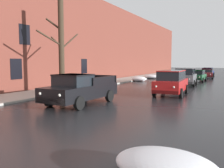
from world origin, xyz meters
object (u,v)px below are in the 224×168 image
sedan_green_parked_far_down_block (198,75)px  sedan_maroon_queued_behind_truck (207,73)px  bare_tree_second_along_sidewalk (61,44)px  suv_grey_parked_kerbside_mid (185,76)px  suv_red_parked_kerbside_close (171,82)px  sedan_darkblue_at_far_intersection (207,72)px  pickup_truck_black_approaching_near_lane (80,89)px

sedan_green_parked_far_down_block → sedan_maroon_queued_behind_truck: 6.62m
bare_tree_second_along_sidewalk → suv_grey_parked_kerbside_mid: (6.62, 11.54, -2.72)m
suv_red_parked_kerbside_close → sedan_green_parked_far_down_block: 13.57m
sedan_maroon_queued_behind_truck → sedan_darkblue_at_far_intersection: bearing=95.3°
suv_grey_parked_kerbside_mid → sedan_green_parked_far_down_block: bearing=86.8°
sedan_green_parked_far_down_block → bare_tree_second_along_sidewalk: bearing=-111.8°
sedan_green_parked_far_down_block → sedan_darkblue_at_far_intersection: (-0.20, 12.28, 0.00)m
suv_grey_parked_kerbside_mid → pickup_truck_black_approaching_near_lane: bearing=-103.0°
sedan_green_parked_far_down_block → sedan_maroon_queued_behind_truck: size_ratio=0.97×
sedan_darkblue_at_far_intersection → suv_grey_parked_kerbside_mid: bearing=-90.4°
suv_red_parked_kerbside_close → suv_grey_parked_kerbside_mid: bearing=93.5°
suv_grey_parked_kerbside_mid → sedan_green_parked_far_down_block: 5.86m
pickup_truck_black_approaching_near_lane → suv_grey_parked_kerbside_mid: 14.38m
pickup_truck_black_approaching_near_lane → sedan_darkblue_at_far_intersection: bearing=84.0°
bare_tree_second_along_sidewalk → sedan_green_parked_far_down_block: bare_tree_second_along_sidewalk is taller
suv_red_parked_kerbside_close → suv_grey_parked_kerbside_mid: size_ratio=1.03×
bare_tree_second_along_sidewalk → pickup_truck_black_approaching_near_lane: (3.37, -2.48, -2.82)m
sedan_green_parked_far_down_block → sedan_darkblue_at_far_intersection: bearing=90.9°
suv_red_parked_kerbside_close → sedan_maroon_queued_behind_truck: size_ratio=1.14×
suv_red_parked_kerbside_close → sedan_green_parked_far_down_block: (-0.15, 13.56, -0.24)m
pickup_truck_black_approaching_near_lane → sedan_green_parked_far_down_block: (3.57, 19.86, -0.13)m
sedan_green_parked_far_down_block → sedan_maroon_queued_behind_truck: bearing=87.1°
bare_tree_second_along_sidewalk → sedan_darkblue_at_far_intersection: bearing=77.2°
sedan_darkblue_at_far_intersection → sedan_green_parked_far_down_block: bearing=-89.1°
pickup_truck_black_approaching_near_lane → suv_red_parked_kerbside_close: suv_red_parked_kerbside_close is taller
suv_red_parked_kerbside_close → sedan_darkblue_at_far_intersection: size_ratio=1.07×
bare_tree_second_along_sidewalk → suv_grey_parked_kerbside_mid: 13.57m
suv_grey_parked_kerbside_mid → sedan_green_parked_far_down_block: (0.33, 5.84, -0.24)m
pickup_truck_black_approaching_near_lane → bare_tree_second_along_sidewalk: bearing=143.7°
pickup_truck_black_approaching_near_lane → sedan_green_parked_far_down_block: bearing=79.8°
sedan_darkblue_at_far_intersection → pickup_truck_black_approaching_near_lane: bearing=-96.0°
suv_red_parked_kerbside_close → suv_grey_parked_kerbside_mid: same height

